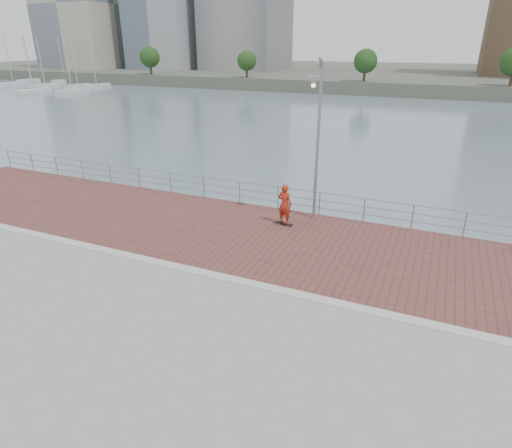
% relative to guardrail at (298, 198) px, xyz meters
% --- Properties ---
extents(water, '(400.00, 400.00, 0.00)m').
position_rel_guardrail_xyz_m(water, '(-0.00, -7.00, -2.69)').
color(water, slate).
rests_on(water, ground).
extents(seawall, '(40.00, 24.00, 2.00)m').
position_rel_guardrail_xyz_m(seawall, '(-0.00, -12.00, -1.69)').
color(seawall, gray).
rests_on(seawall, ground).
extents(brick_lane, '(40.00, 6.80, 0.02)m').
position_rel_guardrail_xyz_m(brick_lane, '(-0.00, -3.40, -0.68)').
color(brick_lane, brown).
rests_on(brick_lane, seawall).
extents(curb, '(40.00, 0.40, 0.06)m').
position_rel_guardrail_xyz_m(curb, '(-0.00, -7.00, -0.66)').
color(curb, '#B7B5AD').
rests_on(curb, seawall).
extents(far_shore, '(320.00, 95.00, 2.50)m').
position_rel_guardrail_xyz_m(far_shore, '(-0.00, 115.50, -1.44)').
color(far_shore, '#4C5142').
rests_on(far_shore, ground).
extents(guardrail, '(39.06, 0.06, 1.13)m').
position_rel_guardrail_xyz_m(guardrail, '(0.00, 0.00, 0.00)').
color(guardrail, '#8C9EA8').
rests_on(guardrail, brick_lane).
extents(street_lamp, '(0.48, 1.40, 6.62)m').
position_rel_guardrail_xyz_m(street_lamp, '(0.92, -0.98, 4.01)').
color(street_lamp, gray).
rests_on(street_lamp, brick_lane).
extents(skateboard, '(0.79, 0.31, 0.09)m').
position_rel_guardrail_xyz_m(skateboard, '(-0.03, -1.82, -0.60)').
color(skateboard, black).
rests_on(skateboard, brick_lane).
extents(skateboarder, '(0.70, 0.52, 1.78)m').
position_rel_guardrail_xyz_m(skateboarder, '(-0.03, -1.82, 0.30)').
color(skateboarder, '#AB2716').
rests_on(skateboarder, skateboard).
extents(marina, '(32.54, 29.46, 10.95)m').
position_rel_guardrail_xyz_m(marina, '(-80.33, 55.61, -2.19)').
color(marina, silver).
rests_on(marina, water).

